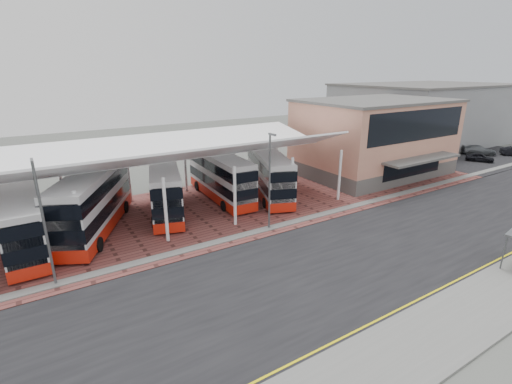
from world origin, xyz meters
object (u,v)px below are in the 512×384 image
Objects in this scene: bus_1 at (23,223)px; bus_4 at (221,177)px; carpark_car_b at (479,150)px; terminal at (374,137)px; carpark_car_a at (480,157)px; bus_3 at (165,189)px; bus_5 at (269,175)px; bus_2 at (93,202)px.

bus_4 reaches higher than bus_1.
terminal is at bearing 130.43° from carpark_car_b.
carpark_car_a is 0.75× the size of carpark_car_b.
bus_4 is (6.10, 0.80, 0.07)m from bus_3.
bus_5 reaches higher than bus_3.
bus_4 is 3.14× the size of carpark_car_a.
terminal is 5.10× the size of carpark_car_a.
bus_1 reaches higher than carpark_car_b.
bus_2 is 1.09× the size of bus_3.
bus_1 is at bearing -142.19° from bus_2.
bus_1 is 0.94× the size of bus_5.
bus_4 is 43.22m from carpark_car_b.
bus_1 is 11.44m from bus_3.
terminal reaches higher than carpark_car_b.
bus_5 is at bearing 143.12° from carpark_car_a.
carpark_car_a is (44.78, -4.85, -1.58)m from bus_3.
carpark_car_a is at bearing 22.96° from bus_2.
terminal is 1.66× the size of bus_3.
terminal is 1.64× the size of bus_5.
bus_1 is at bearing 134.64° from carpark_car_b.
bus_2 is at bearing -168.59° from bus_4.
bus_2 is 3.34× the size of carpark_car_a.
bus_1 is 22.03m from bus_5.
bus_4 is at bearing 130.87° from carpark_car_b.
bus_2 reaches higher than bus_1.
bus_2 is at bearing -154.38° from bus_3.
terminal is 3.81× the size of carpark_car_b.
bus_5 is 34.27m from carpark_car_a.
bus_4 reaches higher than carpark_car_b.
bus_5 is 38.48m from carpark_car_b.
bus_5 is at bearing 26.61° from bus_2.
bus_2 reaches higher than bus_5.
bus_1 is 56.15m from carpark_car_a.
bus_1 is 60.47m from carpark_car_b.
bus_3 reaches higher than carpark_car_b.
bus_4 is (-20.91, 1.36, -2.31)m from terminal.
bus_3 is 0.99× the size of bus_5.
terminal reaches higher than bus_4.
bus_5 reaches higher than carpark_car_a.
bus_5 is at bearing 10.40° from bus_3.
bus_2 is 55.51m from carpark_car_b.
bus_3 is 0.98× the size of bus_4.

